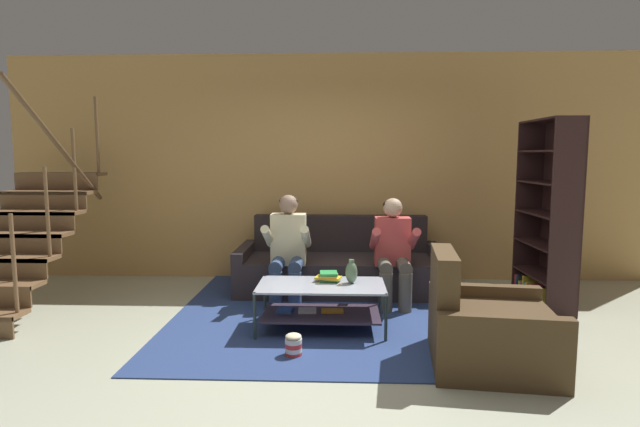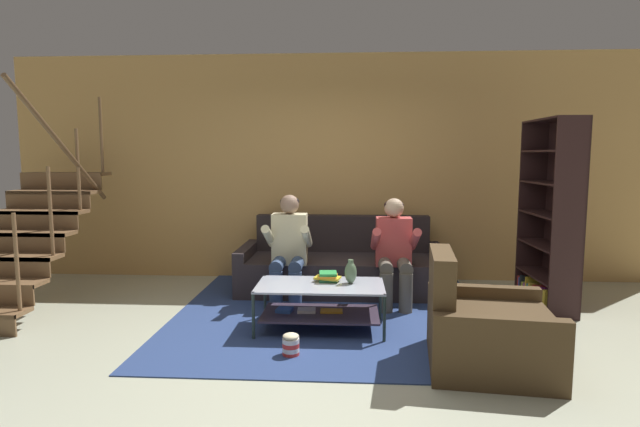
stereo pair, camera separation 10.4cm
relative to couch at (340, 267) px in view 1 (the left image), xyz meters
name	(u,v)px [view 1 (the left image)]	position (x,y,z in m)	size (l,w,h in m)	color
ground	(325,346)	(-0.13, -1.82, -0.28)	(16.80, 16.80, 0.00)	#B7BBA2
back_partition	(331,168)	(-0.13, 0.64, 1.17)	(8.40, 0.12, 2.90)	tan
staircase_run	(23,231)	(-3.34, -0.83, 0.55)	(1.00, 1.94, 2.33)	brown
couch	(340,267)	(0.00, 0.00, 0.00)	(2.42, 0.98, 0.87)	#30282A
person_seated_left	(288,246)	(-0.57, -0.58, 0.36)	(0.50, 0.58, 1.18)	navy
person_seated_right	(393,248)	(0.57, -0.58, 0.35)	(0.50, 0.58, 1.15)	#5D574A
coffee_table	(320,299)	(-0.18, -1.39, 0.01)	(1.17, 0.63, 0.43)	#ADB5C5
area_rug	(332,310)	(-0.09, -0.83, -0.27)	(3.15, 3.34, 0.01)	navy
vase	(351,272)	(0.10, -1.34, 0.26)	(0.11, 0.11, 0.22)	#567251
book_stack	(328,277)	(-0.11, -1.29, 0.20)	(0.26, 0.20, 0.09)	#328655
bookshelf	(548,234)	(2.22, -0.53, 0.50)	(0.34, 0.94, 1.99)	#2F1B1B
armchair	(486,330)	(1.13, -2.13, 0.00)	(1.01, 1.04, 0.88)	#4C3821
popcorn_tub	(293,345)	(-0.38, -2.03, -0.18)	(0.14, 0.14, 0.19)	red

